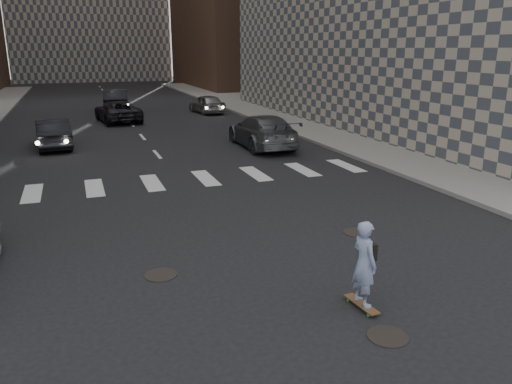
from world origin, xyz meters
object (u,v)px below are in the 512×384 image
at_px(traffic_car_d, 207,104).
at_px(skateboarder, 364,264).
at_px(traffic_car_e, 116,100).
at_px(traffic_car_c, 118,111).
at_px(traffic_car_b, 262,131).
at_px(traffic_car_a, 53,133).

bearing_deg(traffic_car_d, skateboarder, 73.13).
distance_m(skateboarder, traffic_car_d, 29.87).
bearing_deg(traffic_car_e, traffic_car_d, 153.49).
bearing_deg(traffic_car_c, traffic_car_b, 109.31).
distance_m(traffic_car_b, traffic_car_d, 14.03).
xyz_separation_m(traffic_car_c, traffic_car_e, (0.48, 6.51, 0.12)).
xyz_separation_m(traffic_car_a, traffic_car_e, (4.25, 14.66, 0.11)).
distance_m(traffic_car_a, traffic_car_b, 10.20).
distance_m(traffic_car_b, traffic_car_c, 12.90).
bearing_deg(traffic_car_b, traffic_car_a, -17.85).
distance_m(traffic_car_d, traffic_car_e, 7.40).
distance_m(traffic_car_a, traffic_car_c, 8.98).
bearing_deg(traffic_car_b, traffic_car_c, -61.71).
bearing_deg(traffic_car_d, traffic_car_a, 37.68).
distance_m(skateboarder, traffic_car_e, 33.53).
relative_size(traffic_car_b, traffic_car_c, 1.10).
bearing_deg(traffic_car_b, skateboarder, 77.26).
bearing_deg(skateboarder, traffic_car_c, 88.93).
bearing_deg(skateboarder, traffic_car_e, 87.28).
relative_size(traffic_car_a, traffic_car_b, 0.78).
bearing_deg(traffic_car_a, skateboarder, 102.60).
bearing_deg(traffic_car_d, traffic_car_b, 78.75).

